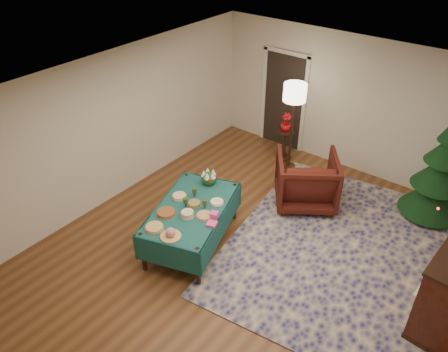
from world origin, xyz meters
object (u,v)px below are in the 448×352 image
Objects in this scene: armchair at (306,178)px; potted_plant at (286,126)px; christmas_tree at (440,174)px; side_table at (284,145)px; buffet_table at (192,215)px; gift_box at (214,215)px; floor_lamp at (294,98)px.

potted_plant is at bearing -79.91° from armchair.
armchair is 0.56× the size of christmas_tree.
side_table is at bearing -79.91° from armchair.
side_table is (-0.22, 3.20, -0.25)m from buffet_table.
buffet_table is 3.17× the size of side_table.
armchair is 2.74× the size of potted_plant.
christmas_tree reaches higher than potted_plant.
buffet_table is 3.21m from potted_plant.
christmas_tree is at bearing -1.64° from side_table.
gift_box is at bearing 3.82° from buffet_table.
gift_box is (0.44, 0.03, 0.19)m from buffet_table.
gift_box is 3.04m from floor_lamp.
side_table is at bearing 178.36° from christmas_tree.
christmas_tree is at bearing 173.56° from armchair.
gift_box is at bearing 42.18° from armchair.
armchair is at bearing -45.53° from floor_lamp.
buffet_table is at bearing -86.02° from side_table.
floor_lamp is 2.86m from christmas_tree.
side_table is at bearing 136.73° from floor_lamp.
buffet_table is 1.13× the size of floor_lamp.
gift_box is at bearing -78.25° from side_table.
armchair is 1.61m from potted_plant.
side_table is (-1.13, 1.13, -0.22)m from armchair.
floor_lamp is (-0.85, 0.87, 1.01)m from armchair.
christmas_tree is (3.05, -0.09, 0.54)m from side_table.
gift_box is 3.27m from side_table.
floor_lamp is at bearing -80.44° from armchair.
potted_plant is (-0.22, 3.20, 0.19)m from buffet_table.
floor_lamp is 2.81× the size of side_table.
gift_box is at bearing -127.74° from christmas_tree.
armchair is (0.47, 2.04, -0.22)m from gift_box.
floor_lamp is (-0.39, 2.91, 0.79)m from gift_box.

